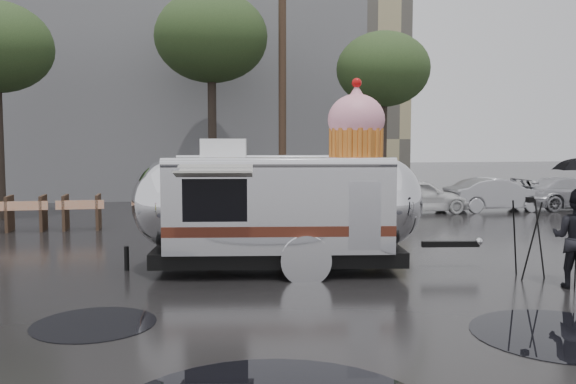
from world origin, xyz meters
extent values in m
plane|color=black|center=(0.00, 0.00, 0.00)|extent=(120.00, 120.00, 0.00)
cylinder|color=black|center=(3.51, -1.12, 0.01)|extent=(2.33, 2.33, 0.01)
cylinder|color=black|center=(-2.57, 0.49, 0.01)|extent=(1.70, 1.70, 0.01)
cylinder|color=black|center=(1.88, 4.79, 0.01)|extent=(2.95, 2.95, 0.01)
cube|color=slate|center=(-4.00, 24.00, 6.50)|extent=(22.00, 12.00, 13.00)
cylinder|color=#473323|center=(2.50, 14.00, 4.50)|extent=(0.28, 0.28, 9.00)
cylinder|color=#382D26|center=(0.00, 15.00, 3.38)|extent=(0.32, 0.32, 6.75)
ellipsoid|color=#273D1D|center=(0.00, 15.00, 6.38)|extent=(4.20, 4.20, 3.30)
cylinder|color=#382D26|center=(6.00, 13.00, 2.70)|extent=(0.32, 0.32, 5.40)
ellipsoid|color=#273D1D|center=(6.00, 13.00, 5.10)|extent=(3.36, 3.36, 2.64)
cube|color=#473323|center=(-6.00, 10.00, 0.50)|extent=(0.08, 0.80, 1.00)
cube|color=#473323|center=(-5.10, 10.00, 0.50)|extent=(0.08, 0.80, 1.00)
cube|color=#E5590C|center=(-5.55, 9.62, 0.75)|extent=(1.30, 0.04, 0.25)
cube|color=#473323|center=(-4.50, 10.00, 0.50)|extent=(0.08, 0.80, 1.00)
cube|color=#473323|center=(-3.60, 10.00, 0.50)|extent=(0.08, 0.80, 1.00)
cube|color=#E5590C|center=(-4.05, 9.62, 0.75)|extent=(1.30, 0.04, 0.25)
imported|color=silver|center=(7.00, 12.00, 0.70)|extent=(4.00, 1.80, 1.40)
imported|color=#B2B2B7|center=(10.00, 12.00, 0.70)|extent=(4.00, 1.80, 1.40)
imported|color=#B2B2B7|center=(13.00, 12.00, 0.72)|extent=(4.20, 1.80, 1.44)
cube|color=silver|center=(0.55, 3.60, 1.34)|extent=(4.48, 2.79, 1.72)
ellipsoid|color=silver|center=(2.63, 3.29, 1.34)|extent=(1.74, 2.39, 1.72)
ellipsoid|color=silver|center=(-1.53, 3.90, 1.34)|extent=(1.74, 2.39, 1.72)
cube|color=black|center=(0.55, 3.60, 0.33)|extent=(5.01, 2.59, 0.29)
cylinder|color=black|center=(0.88, 2.55, 0.33)|extent=(0.69, 0.31, 0.67)
cylinder|color=black|center=(1.16, 4.51, 0.33)|extent=(0.69, 0.31, 0.67)
cylinder|color=silver|center=(0.86, 2.42, 0.38)|extent=(0.92, 0.23, 0.92)
cube|color=black|center=(3.96, 3.10, 0.48)|extent=(1.15, 0.28, 0.11)
sphere|color=silver|center=(4.53, 3.02, 0.53)|extent=(0.17, 0.17, 0.15)
cylinder|color=black|center=(-2.39, 4.03, 0.24)|extent=(0.11, 0.11, 0.48)
cube|color=#502014|center=(0.39, 2.52, 0.91)|extent=(4.17, 0.64, 0.19)
cube|color=#502014|center=(0.71, 4.68, 0.91)|extent=(4.17, 0.64, 0.19)
cube|color=black|center=(-0.75, 2.67, 1.48)|extent=(1.14, 0.20, 0.77)
cube|color=#A19F95|center=(-0.78, 2.44, 1.96)|extent=(1.39, 0.66, 0.14)
cube|color=silver|center=(1.90, 2.28, 1.20)|extent=(0.57, 0.11, 1.24)
cube|color=white|center=(-0.49, 3.75, 2.39)|extent=(0.94, 0.74, 0.36)
cylinder|color=orange|center=(2.06, 3.38, 2.49)|extent=(1.13, 1.13, 0.57)
ellipsoid|color=#FFA7B9|center=(2.06, 3.38, 2.95)|extent=(1.26, 1.26, 1.00)
cone|color=#FFA7B9|center=(2.06, 3.38, 3.45)|extent=(0.54, 0.54, 0.38)
sphere|color=red|center=(2.06, 3.38, 3.66)|extent=(0.22, 0.22, 0.19)
cylinder|color=black|center=(5.23, 2.05, 0.72)|extent=(0.08, 0.33, 1.45)
cylinder|color=black|center=(4.82, 2.21, 0.72)|extent=(0.26, 0.23, 1.45)
cylinder|color=black|center=(4.89, 1.77, 0.72)|extent=(0.32, 0.14, 1.45)
cube|color=black|center=(4.98, 2.01, 1.45)|extent=(0.14, 0.12, 0.10)
camera|label=1|loc=(-1.46, -8.11, 2.53)|focal=38.00mm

